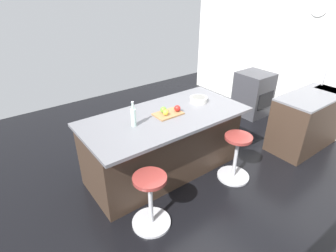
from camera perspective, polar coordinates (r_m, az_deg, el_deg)
ground_plane at (r=4.01m, az=3.83°, el=-8.87°), size 6.82×6.82×0.00m
interior_partition_left at (r=5.41m, az=26.81°, el=14.08°), size 0.15×5.21×2.70m
sink_cabinet at (r=5.12m, az=29.07°, el=1.97°), size 1.88×0.60×1.17m
oven_range at (r=5.69m, az=17.63°, el=6.53°), size 0.60×0.61×0.86m
kitchen_island at (r=3.70m, az=-0.90°, el=-3.68°), size 2.18×1.06×0.91m
stool_by_window at (r=3.77m, az=14.16°, el=-6.71°), size 0.44×0.44×0.66m
stool_middle at (r=3.03m, az=-3.71°, el=-15.94°), size 0.44×0.44×0.66m
cutting_board at (r=3.46m, az=0.03°, el=2.60°), size 0.36×0.24×0.02m
apple_red at (r=3.49m, az=2.01°, el=3.76°), size 0.08×0.08×0.08m
apple_green at (r=3.46m, az=-0.98°, el=3.47°), size 0.08×0.08×0.08m
apple_yellow at (r=3.39m, az=-0.50°, el=2.88°), size 0.07×0.07×0.07m
water_bottle at (r=3.17m, az=-7.35°, el=2.01°), size 0.06×0.06×0.31m
fruit_bowl at (r=3.86m, az=6.53°, el=5.68°), size 0.24×0.24×0.07m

